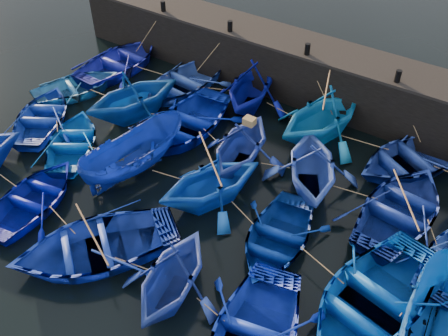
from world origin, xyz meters
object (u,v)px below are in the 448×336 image
Objects in this scene: boat_8 at (187,122)px; boat_13 at (43,116)px; wooden_crate at (249,121)px; boat_0 at (120,61)px.

boat_8 is 1.18× the size of boat_13.
boat_0 is at bearing 163.10° from wooden_crate.
boat_8 is (6.02, -2.32, 0.00)m from boat_0.
boat_8 reaches higher than boat_0.
wooden_crate is at bearing 166.13° from boat_0.
boat_13 is 9.55m from wooden_crate.
boat_0 reaches higher than boat_13.
boat_0 is at bearing -116.32° from boat_13.
boat_13 is (0.43, -5.40, -0.08)m from boat_0.
boat_0 is 6.45m from boat_8.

